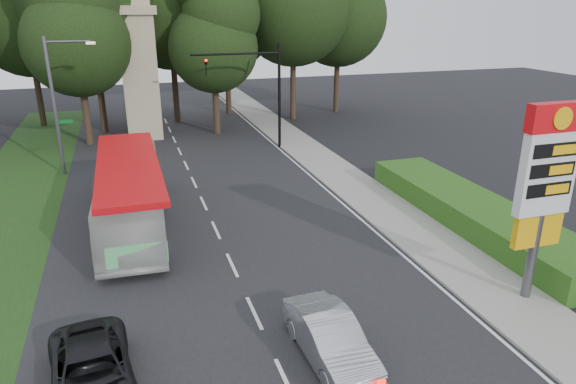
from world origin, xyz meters
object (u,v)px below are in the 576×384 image
object	(u,v)px
traffic_signal_mast	(261,82)
transit_bus	(131,194)
sedan_silver	(330,339)
gas_station_pylon	(547,178)
suv_charcoal	(92,373)
monument	(139,70)
streetlight_signs	(58,101)

from	to	relation	value
traffic_signal_mast	transit_bus	xyz separation A→B (m)	(-9.18, -11.29, -3.13)
transit_bus	sedan_silver	bearing A→B (deg)	-64.39
transit_bus	traffic_signal_mast	bearing A→B (deg)	53.22
gas_station_pylon	sedan_silver	bearing A→B (deg)	-173.25
sedan_silver	suv_charcoal	distance (m)	6.45
traffic_signal_mast	monument	size ratio (longest dim) A/B	0.72
transit_bus	sedan_silver	size ratio (longest dim) A/B	2.65
traffic_signal_mast	gas_station_pylon	bearing A→B (deg)	-80.91
streetlight_signs	suv_charcoal	size ratio (longest dim) A/B	1.77
sedan_silver	transit_bus	bearing A→B (deg)	110.57
transit_bus	suv_charcoal	world-z (taller)	transit_bus
streetlight_signs	monument	distance (m)	9.44
gas_station_pylon	monument	bearing A→B (deg)	111.80
monument	streetlight_signs	bearing A→B (deg)	-121.97
traffic_signal_mast	sedan_silver	xyz separation A→B (m)	(-4.18, -22.92, -3.99)
monument	suv_charcoal	size ratio (longest dim) A/B	2.22
traffic_signal_mast	sedan_silver	distance (m)	23.63
gas_station_pylon	transit_bus	world-z (taller)	gas_station_pylon
sedan_silver	suv_charcoal	bearing A→B (deg)	171.75
streetlight_signs	monument	bearing A→B (deg)	58.03
gas_station_pylon	streetlight_signs	size ratio (longest dim) A/B	0.86
traffic_signal_mast	suv_charcoal	distance (m)	25.01
transit_bus	sedan_silver	distance (m)	12.69
transit_bus	monument	bearing A→B (deg)	87.39
streetlight_signs	sedan_silver	bearing A→B (deg)	-67.92
monument	transit_bus	bearing A→B (deg)	-94.96
monument	sedan_silver	distance (m)	29.46
transit_bus	suv_charcoal	size ratio (longest dim) A/B	2.45
monument	gas_station_pylon	bearing A→B (deg)	-68.20
traffic_signal_mast	transit_bus	world-z (taller)	traffic_signal_mast
transit_bus	suv_charcoal	bearing A→B (deg)	-94.98
monument	suv_charcoal	bearing A→B (deg)	-95.88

